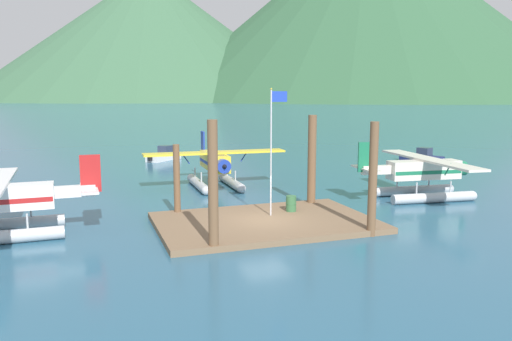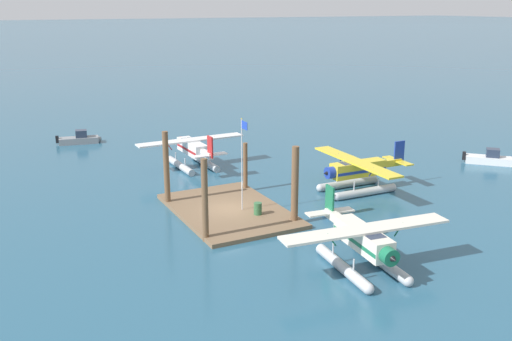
{
  "view_description": "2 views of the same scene",
  "coord_description": "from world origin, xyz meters",
  "px_view_note": "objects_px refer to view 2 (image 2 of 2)",
  "views": [
    {
      "loc": [
        -8.93,
        -24.28,
        6.88
      ],
      "look_at": [
        0.74,
        3.59,
        2.37
      ],
      "focal_mm": 35.43,
      "sensor_mm": 36.0,
      "label": 1
    },
    {
      "loc": [
        36.6,
        -16.48,
        14.86
      ],
      "look_at": [
        -1.35,
        2.95,
        2.51
      ],
      "focal_mm": 40.25,
      "sensor_mm": 36.0,
      "label": 2
    }
  ],
  "objects_px": {
    "flagpole": "(243,155)",
    "boat_white_open_north": "(490,159)",
    "seaplane_cream_stbd_fwd": "(363,244)",
    "seaplane_yellow_bow_centre": "(357,173)",
    "seaplane_white_port_fwd": "(192,151)",
    "boat_grey_open_sw": "(80,139)",
    "fuel_drum": "(258,209)"
  },
  "relations": [
    {
      "from": "flagpole",
      "to": "boat_white_open_north",
      "type": "relative_size",
      "value": 1.7
    },
    {
      "from": "seaplane_cream_stbd_fwd",
      "to": "seaplane_yellow_bow_centre",
      "type": "bearing_deg",
      "value": 144.46
    },
    {
      "from": "seaplane_white_port_fwd",
      "to": "seaplane_yellow_bow_centre",
      "type": "bearing_deg",
      "value": 35.91
    },
    {
      "from": "boat_white_open_north",
      "to": "boat_grey_open_sw",
      "type": "bearing_deg",
      "value": -128.45
    },
    {
      "from": "seaplane_white_port_fwd",
      "to": "boat_grey_open_sw",
      "type": "bearing_deg",
      "value": -152.93
    },
    {
      "from": "fuel_drum",
      "to": "boat_grey_open_sw",
      "type": "bearing_deg",
      "value": -166.91
    },
    {
      "from": "seaplane_yellow_bow_centre",
      "to": "boat_grey_open_sw",
      "type": "relative_size",
      "value": 2.15
    },
    {
      "from": "boat_grey_open_sw",
      "to": "boat_white_open_north",
      "type": "bearing_deg",
      "value": 51.55
    },
    {
      "from": "seaplane_yellow_bow_centre",
      "to": "fuel_drum",
      "type": "bearing_deg",
      "value": -79.91
    },
    {
      "from": "seaplane_yellow_bow_centre",
      "to": "boat_grey_open_sw",
      "type": "bearing_deg",
      "value": -148.6
    },
    {
      "from": "flagpole",
      "to": "seaplane_cream_stbd_fwd",
      "type": "xyz_separation_m",
      "value": [
        11.46,
        2.16,
        -2.93
      ]
    },
    {
      "from": "seaplane_cream_stbd_fwd",
      "to": "flagpole",
      "type": "bearing_deg",
      "value": -169.35
    },
    {
      "from": "boat_grey_open_sw",
      "to": "seaplane_cream_stbd_fwd",
      "type": "bearing_deg",
      "value": 12.05
    },
    {
      "from": "seaplane_yellow_bow_centre",
      "to": "boat_grey_open_sw",
      "type": "xyz_separation_m",
      "value": [
        -27.92,
        -17.05,
        -1.09
      ]
    },
    {
      "from": "seaplane_white_port_fwd",
      "to": "boat_grey_open_sw",
      "type": "height_order",
      "value": "seaplane_white_port_fwd"
    },
    {
      "from": "seaplane_white_port_fwd",
      "to": "seaplane_cream_stbd_fwd",
      "type": "height_order",
      "value": "same"
    },
    {
      "from": "seaplane_yellow_bow_centre",
      "to": "seaplane_cream_stbd_fwd",
      "type": "bearing_deg",
      "value": -35.54
    },
    {
      "from": "fuel_drum",
      "to": "seaplane_white_port_fwd",
      "type": "height_order",
      "value": "seaplane_white_port_fwd"
    },
    {
      "from": "boat_white_open_north",
      "to": "seaplane_white_port_fwd",
      "type": "bearing_deg",
      "value": -114.53
    },
    {
      "from": "fuel_drum",
      "to": "seaplane_yellow_bow_centre",
      "type": "xyz_separation_m",
      "value": [
        -1.8,
        10.14,
        0.84
      ]
    },
    {
      "from": "seaplane_white_port_fwd",
      "to": "seaplane_yellow_bow_centre",
      "type": "xyz_separation_m",
      "value": [
        13.04,
        9.44,
        0.0
      ]
    },
    {
      "from": "seaplane_yellow_bow_centre",
      "to": "seaplane_cream_stbd_fwd",
      "type": "xyz_separation_m",
      "value": [
        11.94,
        -8.53,
        0.0
      ]
    },
    {
      "from": "fuel_drum",
      "to": "boat_grey_open_sw",
      "type": "xyz_separation_m",
      "value": [
        -29.73,
        -6.91,
        -0.25
      ]
    },
    {
      "from": "fuel_drum",
      "to": "seaplane_yellow_bow_centre",
      "type": "bearing_deg",
      "value": 100.09
    },
    {
      "from": "boat_grey_open_sw",
      "to": "seaplane_white_port_fwd",
      "type": "bearing_deg",
      "value": 27.07
    },
    {
      "from": "flagpole",
      "to": "seaplane_cream_stbd_fwd",
      "type": "height_order",
      "value": "flagpole"
    },
    {
      "from": "flagpole",
      "to": "boat_grey_open_sw",
      "type": "bearing_deg",
      "value": -167.38
    },
    {
      "from": "seaplane_cream_stbd_fwd",
      "to": "boat_white_open_north",
      "type": "xyz_separation_m",
      "value": [
        -13.03,
        25.28,
        -1.09
      ]
    },
    {
      "from": "fuel_drum",
      "to": "seaplane_cream_stbd_fwd",
      "type": "height_order",
      "value": "seaplane_cream_stbd_fwd"
    },
    {
      "from": "boat_white_open_north",
      "to": "fuel_drum",
      "type": "bearing_deg",
      "value": -83.87
    },
    {
      "from": "seaplane_yellow_bow_centre",
      "to": "flagpole",
      "type": "bearing_deg",
      "value": -87.43
    },
    {
      "from": "seaplane_white_port_fwd",
      "to": "boat_grey_open_sw",
      "type": "xyz_separation_m",
      "value": [
        -14.89,
        -7.61,
        -1.09
      ]
    }
  ]
}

